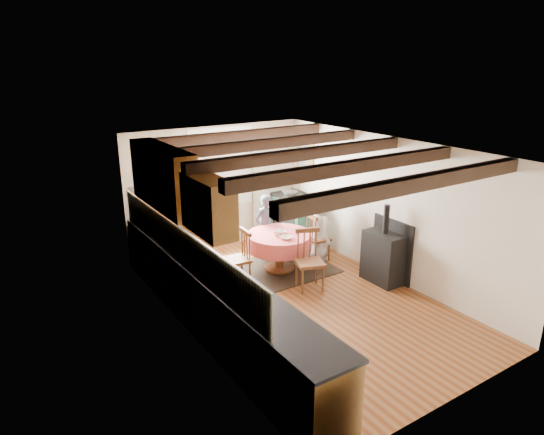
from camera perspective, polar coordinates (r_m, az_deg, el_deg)
floor at (r=7.62m, az=3.33°, el=-9.85°), size 3.60×5.50×0.00m
ceiling at (r=6.82m, az=3.70°, el=8.22°), size 3.60×5.50×0.00m
wall_back at (r=9.38m, az=-6.52°, el=3.44°), size 3.60×0.00×2.40m
wall_front at (r=5.36m, az=21.45°, el=-9.55°), size 3.60×0.00×2.40m
wall_left at (r=6.29m, az=-9.85°, el=-4.31°), size 0.00×5.50×2.40m
wall_right at (r=8.28m, az=13.60°, el=1.00°), size 0.00×5.50×2.40m
beam_a at (r=5.40m, az=16.44°, el=3.84°), size 3.60×0.16×0.16m
beam_b at (r=6.08m, az=9.33°, el=5.91°), size 3.60×0.16×0.16m
beam_c at (r=6.84m, az=3.69°, el=7.48°), size 3.60×0.16×0.16m
beam_d at (r=7.65m, az=-0.83°, el=8.68°), size 3.60×0.16×0.16m
beam_e at (r=8.50m, az=-4.47°, el=9.60°), size 3.60×0.16×0.16m
splash_left at (r=6.56m, az=-10.74°, el=-3.41°), size 0.02×4.50×0.55m
splash_back at (r=8.98m, az=-12.16°, el=2.46°), size 1.40×0.02×0.55m
base_cabinet_left at (r=6.72m, az=-7.12°, el=-9.78°), size 0.60×5.30×0.88m
base_cabinet_back at (r=8.95m, az=-11.48°, el=-2.68°), size 1.30×0.60×0.88m
worktop_left at (r=6.53m, az=-7.12°, el=-6.17°), size 0.64×5.30×0.04m
worktop_back at (r=8.78m, az=-11.62°, el=0.08°), size 1.30×0.64×0.04m
wall_cabinet_glass at (r=7.19m, az=-12.78°, el=4.67°), size 0.34×1.80×0.90m
wall_cabinet_solid at (r=5.86m, az=-7.52°, el=1.39°), size 0.34×0.90×0.70m
window_frame at (r=9.32m, az=-6.01°, el=5.88°), size 1.34×0.03×1.54m
window_pane at (r=9.32m, az=-6.03°, el=5.89°), size 1.20×0.01×1.40m
curtain_left at (r=9.02m, az=-10.46°, el=1.98°), size 0.35×0.10×2.10m
curtain_right at (r=9.77m, az=-1.24°, el=3.54°), size 0.35×0.10×2.10m
curtain_rod at (r=9.13m, az=-5.89°, el=9.47°), size 2.00×0.03×0.03m
wall_picture at (r=9.80m, az=3.93°, el=7.16°), size 0.04×0.50×0.60m
wall_plate at (r=9.74m, az=-0.98°, el=7.13°), size 0.30×0.02×0.30m
rug at (r=8.66m, az=0.87°, el=-6.14°), size 1.82×1.41×0.01m
dining_table at (r=8.52m, az=0.88°, el=-4.08°), size 1.13×1.13×0.68m
chair_near at (r=7.81m, az=4.51°, el=-5.08°), size 0.55×0.56×0.99m
chair_left at (r=8.00m, az=-4.13°, el=-4.74°), size 0.45×0.43×0.92m
chair_right at (r=8.97m, az=5.45°, el=-2.26°), size 0.44×0.42×0.90m
aga_range at (r=9.83m, az=2.87°, el=-0.10°), size 0.68×1.06×0.97m
cast_iron_stove at (r=8.19m, az=13.10°, el=-3.06°), size 0.40×0.67×1.35m
child_far at (r=8.94m, az=-0.85°, el=-1.10°), size 0.48×0.35×1.24m
child_right at (r=8.94m, az=5.57°, el=-1.30°), size 0.51×0.66×1.20m
bowl_a at (r=8.15m, az=1.65°, el=-2.40°), size 0.28×0.28×0.05m
bowl_b at (r=8.40m, az=1.09°, el=-1.73°), size 0.25×0.25×0.06m
cup at (r=8.26m, az=0.54°, el=-1.92°), size 0.11×0.11×0.10m
canister_tall at (r=8.75m, az=-12.84°, el=0.95°), size 0.15×0.15×0.26m
canister_wide at (r=8.83m, az=-11.50°, el=1.01°), size 0.18×0.18×0.20m
canister_slim at (r=8.86m, az=-10.03°, el=1.46°), size 0.10×0.10×0.28m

